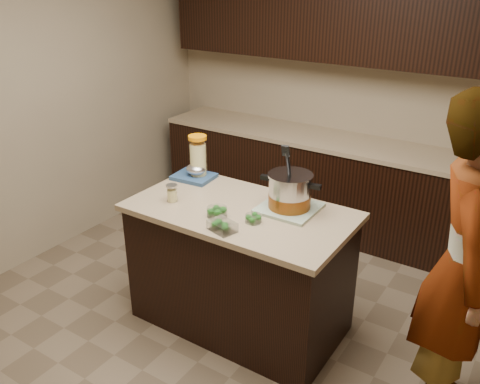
% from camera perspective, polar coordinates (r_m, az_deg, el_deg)
% --- Properties ---
extents(ground_plane, '(4.00, 4.00, 0.00)m').
position_cam_1_polar(ground_plane, '(3.78, 0.00, -14.27)').
color(ground_plane, brown).
rests_on(ground_plane, ground).
extents(room_shell, '(4.04, 4.04, 2.72)m').
position_cam_1_polar(room_shell, '(3.03, 0.00, 12.07)').
color(room_shell, tan).
rests_on(room_shell, ground).
extents(back_cabinets, '(3.60, 0.63, 2.33)m').
position_cam_1_polar(back_cabinets, '(4.74, 11.67, 6.29)').
color(back_cabinets, black).
rests_on(back_cabinets, ground).
extents(island, '(1.46, 0.81, 0.90)m').
position_cam_1_polar(island, '(3.52, 0.00, -8.47)').
color(island, black).
rests_on(island, ground).
extents(dish_towel, '(0.36, 0.36, 0.02)m').
position_cam_1_polar(dish_towel, '(3.30, 5.53, -1.80)').
color(dish_towel, '#547851').
rests_on(dish_towel, island).
extents(stock_pot, '(0.41, 0.32, 0.41)m').
position_cam_1_polar(stock_pot, '(3.26, 5.60, -0.13)').
color(stock_pot, '#B7B7BC').
rests_on(stock_pot, dish_towel).
extents(lemonade_pitcher, '(0.16, 0.16, 0.32)m').
position_cam_1_polar(lemonade_pitcher, '(3.74, -4.73, 3.72)').
color(lemonade_pitcher, '#DFD388').
rests_on(lemonade_pitcher, island).
extents(mason_jar, '(0.09, 0.09, 0.12)m').
position_cam_1_polar(mason_jar, '(3.42, -7.64, -0.16)').
color(mason_jar, '#DFD388').
rests_on(mason_jar, island).
extents(broccoli_tub_left, '(0.17, 0.17, 0.06)m').
position_cam_1_polar(broccoli_tub_left, '(3.20, -2.60, -2.28)').
color(broccoli_tub_left, silver).
rests_on(broccoli_tub_left, island).
extents(broccoli_tub_right, '(0.11, 0.11, 0.05)m').
position_cam_1_polar(broccoli_tub_right, '(3.12, 1.52, -3.03)').
color(broccoli_tub_right, silver).
rests_on(broccoli_tub_right, island).
extents(broccoli_tub_rect, '(0.19, 0.16, 0.06)m').
position_cam_1_polar(broccoli_tub_rect, '(3.03, -2.00, -3.90)').
color(broccoli_tub_rect, silver).
rests_on(broccoli_tub_rect, island).
extents(blue_tray, '(0.31, 0.25, 0.11)m').
position_cam_1_polar(blue_tray, '(3.77, -5.11, 2.03)').
color(blue_tray, navy).
rests_on(blue_tray, island).
extents(person, '(0.56, 0.75, 1.86)m').
position_cam_1_polar(person, '(2.87, 23.95, -7.84)').
color(person, gray).
rests_on(person, ground).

